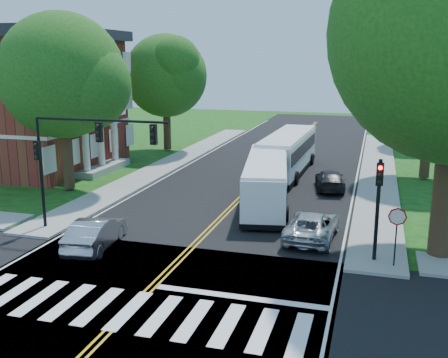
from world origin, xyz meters
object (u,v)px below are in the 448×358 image
at_px(dark_sedan, 330,180).
at_px(signal_ne, 378,197).
at_px(signal_nw, 80,148).
at_px(bus_follow, 288,152).
at_px(suv, 312,226).
at_px(hatchback, 96,233).
at_px(bus_lead, 266,180).

bearing_deg(dark_sedan, signal_ne, 94.14).
distance_m(signal_nw, bus_follow, 18.69).
relative_size(signal_ne, suv, 0.91).
xyz_separation_m(bus_follow, hatchback, (-5.84, -18.62, -0.88)).
xyz_separation_m(signal_nw, signal_ne, (14.06, 0.01, -1.41)).
bearing_deg(bus_follow, hatchback, 74.00).
xyz_separation_m(bus_lead, hatchback, (-6.07, -9.52, -0.76)).
bearing_deg(bus_follow, bus_lead, 92.83).
relative_size(bus_follow, suv, 2.45).
height_order(hatchback, dark_sedan, hatchback).
distance_m(bus_lead, hatchback, 11.32).
distance_m(signal_nw, hatchback, 4.33).
xyz_separation_m(signal_ne, suv, (-2.97, 2.36, -2.28)).
relative_size(signal_nw, signal_ne, 1.62).
bearing_deg(bus_lead, bus_follow, -98.41).
distance_m(signal_nw, suv, 11.92).
distance_m(signal_nw, bus_lead, 11.34).
relative_size(signal_nw, suv, 1.49).
height_order(signal_ne, bus_lead, signal_ne).
xyz_separation_m(signal_ne, dark_sedan, (-3.02, 12.67, -2.31)).
relative_size(suv, dark_sedan, 1.09).
bearing_deg(suv, bus_lead, -55.63).
bearing_deg(signal_ne, suv, 141.54).
bearing_deg(signal_nw, signal_ne, 0.05).
bearing_deg(dark_sedan, suv, 81.01).
height_order(signal_ne, bus_follow, signal_ne).
bearing_deg(dark_sedan, bus_follow, -59.12).
xyz_separation_m(signal_ne, hatchback, (-12.44, -1.71, -2.23)).
bearing_deg(hatchback, suv, -163.87).
distance_m(suv, dark_sedan, 10.31).
xyz_separation_m(bus_follow, dark_sedan, (3.57, -4.24, -0.96)).
height_order(bus_lead, hatchback, bus_lead).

